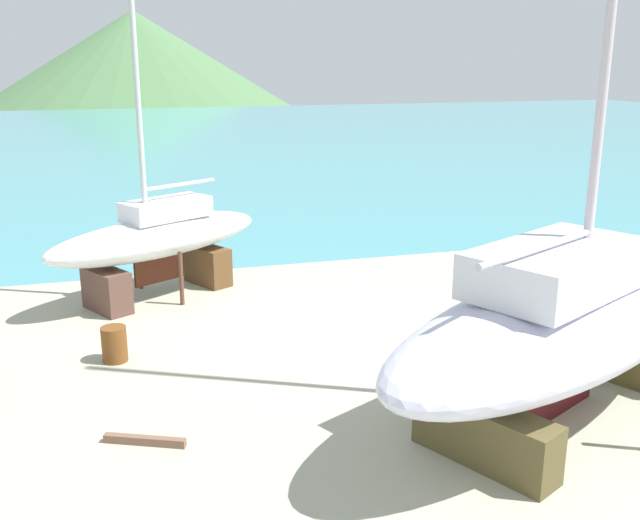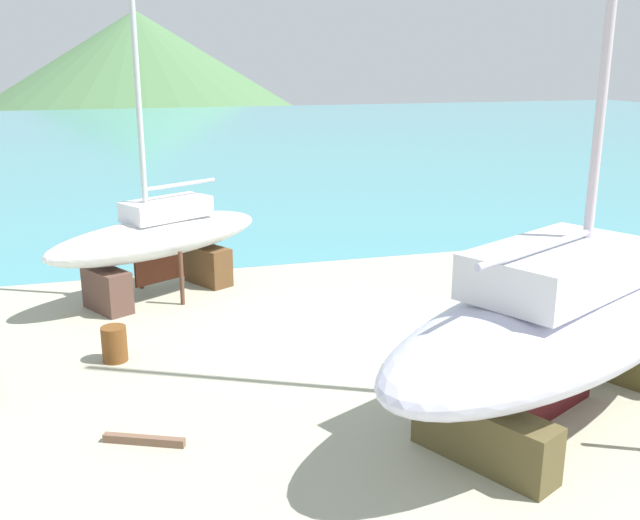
{
  "view_description": "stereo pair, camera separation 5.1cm",
  "coord_description": "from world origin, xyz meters",
  "views": [
    {
      "loc": [
        -5.1,
        -15.68,
        6.62
      ],
      "look_at": [
        -0.64,
        -0.18,
        2.08
      ],
      "focal_mm": 40.63,
      "sensor_mm": 36.0,
      "label": 1
    },
    {
      "loc": [
        -5.05,
        -15.69,
        6.62
      ],
      "look_at": [
        -0.64,
        -0.18,
        2.08
      ],
      "focal_mm": 40.63,
      "sensor_mm": 36.0,
      "label": 2
    }
  ],
  "objects": [
    {
      "name": "ground_plane",
      "position": [
        0.0,
        -4.76,
        0.0
      ],
      "size": [
        45.96,
        45.96,
        0.0
      ],
      "primitive_type": "plane",
      "color": "#AAA990"
    },
    {
      "name": "sailboat_mid_port",
      "position": [
        -4.01,
        4.53,
        1.71
      ],
      "size": [
        6.8,
        4.99,
        11.84
      ],
      "rotation": [
        0.0,
        0.0,
        3.66
      ],
      "color": "brown",
      "rests_on": "ground"
    },
    {
      "name": "timber_plank_near",
      "position": [
        -4.92,
        -3.81,
        0.08
      ],
      "size": [
        1.42,
        0.74,
        0.15
      ],
      "primitive_type": "cube",
      "rotation": [
        0.0,
        0.0,
        2.72
      ],
      "color": "brown",
      "rests_on": "ground"
    },
    {
      "name": "sea_water",
      "position": [
        0.0,
        46.02,
        0.0
      ],
      "size": [
        143.45,
        78.57,
        0.01
      ],
      "primitive_type": "cube",
      "color": "teal",
      "rests_on": "ground"
    },
    {
      "name": "sailboat_large_starboard",
      "position": [
        2.72,
        -4.89,
        1.97
      ],
      "size": [
        10.2,
        7.31,
        14.92
      ],
      "rotation": [
        0.0,
        0.0,
        0.47
      ],
      "color": "brown",
      "rests_on": "ground"
    },
    {
      "name": "barrel_ochre",
      "position": [
        -5.36,
        0.13,
        0.41
      ],
      "size": [
        0.78,
        0.78,
        0.81
      ],
      "primitive_type": "cylinder",
      "rotation": [
        0.0,
        0.0,
        2.13
      ],
      "color": "brown",
      "rests_on": "ground"
    },
    {
      "name": "headland_hill",
      "position": [
        0.8,
        136.66,
        0.0
      ],
      "size": [
        102.65,
        102.65,
        30.81
      ],
      "primitive_type": "cone",
      "color": "#4C7347",
      "rests_on": "ground"
    }
  ]
}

